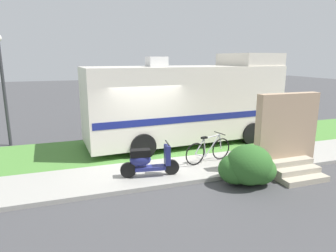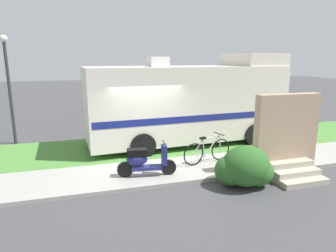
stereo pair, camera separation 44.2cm
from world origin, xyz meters
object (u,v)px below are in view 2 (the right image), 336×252
at_px(bottle_green, 267,149).
at_px(motorhome_rv, 189,102).
at_px(bicycle, 207,151).
at_px(street_lamp_post, 8,80).
at_px(scooter, 145,161).
at_px(bottle_spare, 291,156).
at_px(pickup_truck_near, 175,105).

bearing_deg(bottle_green, motorhome_rv, 133.01).
height_order(bicycle, bottle_green, bicycle).
distance_m(bicycle, street_lamp_post, 8.17).
relative_size(scooter, bottle_spare, 5.77).
xyz_separation_m(motorhome_rv, bicycle, (-0.34, -2.65, -1.19)).
distance_m(scooter, bicycle, 2.20).
height_order(bottle_green, bottle_spare, bottle_spare).
bearing_deg(bottle_spare, scooter, -179.90).
bearing_deg(scooter, bottle_green, 10.87).
bearing_deg(bicycle, pickup_truck_near, 81.28).
distance_m(pickup_truck_near, bottle_green, 6.45).
height_order(pickup_truck_near, bottle_green, pickup_truck_near).
distance_m(scooter, bottle_spare, 4.96).
bearing_deg(pickup_truck_near, bottle_spare, -75.89).
height_order(bicycle, bottle_spare, bicycle).
xyz_separation_m(bottle_spare, street_lamp_post, (-9.24, 5.09, 2.34)).
xyz_separation_m(pickup_truck_near, bottle_green, (1.44, -6.24, -0.74)).
relative_size(pickup_truck_near, street_lamp_post, 1.22).
height_order(bicycle, pickup_truck_near, pickup_truck_near).
bearing_deg(bicycle, bottle_spare, -10.04).
bearing_deg(pickup_truck_near, scooter, -113.92).
xyz_separation_m(scooter, pickup_truck_near, (3.16, 7.13, 0.40)).
relative_size(pickup_truck_near, bottle_spare, 17.87).
height_order(motorhome_rv, street_lamp_post, street_lamp_post).
xyz_separation_m(motorhome_rv, bottle_green, (2.12, -2.27, -1.46)).
bearing_deg(street_lamp_post, motorhome_rv, -16.03).
bearing_deg(pickup_truck_near, motorhome_rv, -99.69).
bearing_deg(street_lamp_post, bottle_green, -25.39).
xyz_separation_m(scooter, bottle_green, (4.60, 0.88, -0.33)).
bearing_deg(scooter, pickup_truck_near, 66.08).
relative_size(bottle_green, street_lamp_post, 0.07).
bearing_deg(bicycle, motorhome_rv, 82.75).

